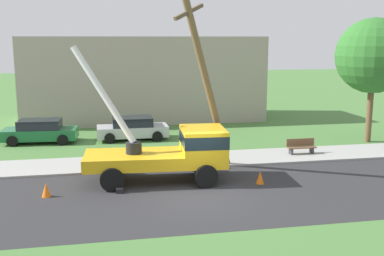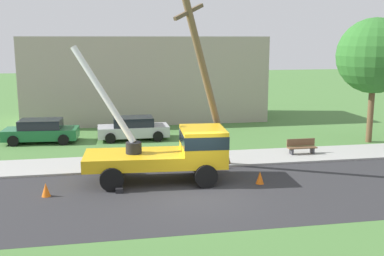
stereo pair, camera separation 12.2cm
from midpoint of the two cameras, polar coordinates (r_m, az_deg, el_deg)
The scene contains 13 objects.
ground_plane at distance 30.75m, azimuth -3.59°, elevation -0.95°, with size 120.00×120.00×0.00m, color #477538.
road_asphalt at distance 19.30m, azimuth 0.85°, elevation -8.13°, with size 80.00×7.67×0.01m, color #2B2B2D.
sidewalk_strip at distance 24.32m, azimuth -1.65°, elevation -3.99°, with size 80.00×3.03×0.10m, color #9E9E99.
utility_truck at distance 20.87m, azimuth -2.02°, elevation -2.65°, with size 6.74×3.21×5.98m.
leaning_utility_pole at distance 21.72m, azimuth 1.92°, elevation 5.77°, with size 3.26×2.44×8.52m.
traffic_cone_ahead at distance 20.86m, azimuth 8.42°, elevation -5.98°, with size 0.36×0.36×0.56m, color orange.
traffic_cone_behind at distance 19.91m, azimuth -17.16°, elevation -7.19°, with size 0.36×0.36×0.56m, color orange.
traffic_cone_curbside at distance 23.05m, azimuth 3.37°, elevation -4.25°, with size 0.36×0.36×0.56m, color orange.
parked_sedan_green at distance 30.04m, azimuth -17.76°, elevation -0.35°, with size 4.52×2.23×1.42m.
parked_sedan_silver at distance 29.69m, azimuth -7.03°, elevation -0.03°, with size 4.41×2.04×1.42m.
park_bench at distance 26.20m, azimuth 13.30°, elevation -2.27°, with size 1.60×0.45×0.90m.
roadside_tree_near at distance 30.24m, azimuth 21.42°, elevation 8.15°, with size 4.49×4.49×7.50m.
lowrise_building_backdrop at distance 36.81m, azimuth -5.62°, elevation 6.01°, with size 18.00×6.00×6.40m, color #A5998C.
Camera 2 is at (-3.58, -17.89, 6.29)m, focal length 43.89 mm.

